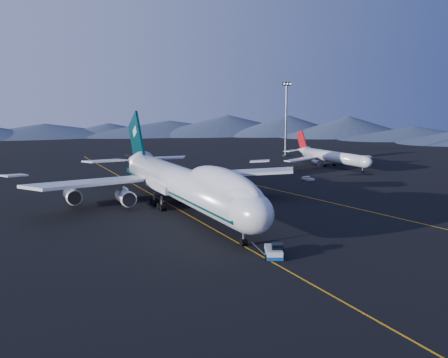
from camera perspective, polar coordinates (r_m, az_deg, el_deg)
name	(u,v)px	position (r m, az deg, el deg)	size (l,w,h in m)	color
ground	(182,211)	(99.82, -4.83, -3.71)	(500.00, 500.00, 0.00)	black
taxiway_line_main	(182,211)	(99.82, -4.83, -3.70)	(0.25, 220.00, 0.01)	orange
taxiway_line_side	(284,192)	(121.76, 6.82, -1.44)	(0.25, 200.00, 0.01)	orange
boeing_747	(181,183)	(98.75, -4.88, -0.41)	(59.62, 72.43, 19.37)	silver
pushback_tug	(274,252)	(71.34, 5.68, -8.35)	(4.02, 5.13, 2.00)	silver
second_jet	(331,156)	(170.35, 12.08, 2.54)	(35.31, 39.90, 11.35)	silver
service_van	(308,179)	(139.24, 9.62, 0.05)	(2.04, 4.43, 1.23)	silver
floodlight_mast	(286,119)	(199.95, 7.10, 6.83)	(3.59, 2.70, 29.08)	black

